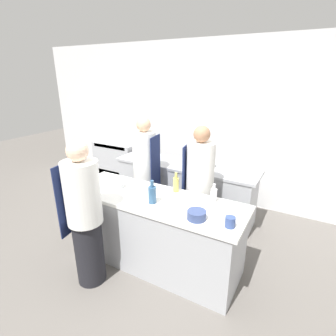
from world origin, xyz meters
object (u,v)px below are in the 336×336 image
Objects in this scene: chef_at_stove at (145,173)px; bottle_wine at (214,195)px; bowl_mixing_large at (115,184)px; cup at (230,222)px; chef_at_pass_far at (199,188)px; bowl_prep_small at (197,215)px; oven_range at (122,163)px; bottle_olive_oil at (152,194)px; stockpot at (204,162)px; chef_at_prep_near at (85,216)px; bottle_vinegar at (176,184)px.

chef_at_stove is 1.32m from bottle_wine.
bowl_mixing_large is 1.55m from cup.
chef_at_pass_far is 1.09m from bowl_mixing_large.
cup is at bearing -52.57° from bottle_wine.
bottle_wine is at bearing 87.81° from bowl_prep_small.
oven_range is 3.62× the size of bottle_olive_oil.
bottle_wine is 0.71× the size of stockpot.
bottle_wine is (2.50, -1.48, 0.50)m from oven_range.
bottle_wine is at bearing 127.43° from cup.
chef_at_prep_near is 6.32× the size of bowl_mixing_large.
chef_at_stove is at bearing -142.35° from stockpot.
bowl_prep_small is (1.09, 0.42, 0.12)m from chef_at_prep_near.
chef_at_pass_far is at bearing 128.53° from cup.
oven_range is 5.09× the size of bowl_prep_small.
chef_at_pass_far reaches higher than oven_range.
bowl_mixing_large is at bearing -161.86° from bottle_vinegar.
oven_range is 2.16m from bowl_mixing_large.
bowl_prep_small is at bearing -37.53° from oven_range.
bottle_vinegar is (0.74, -0.43, 0.15)m from chef_at_stove.
cup is (0.65, -0.82, 0.12)m from chef_at_pass_far.
bowl_prep_small reaches higher than bowl_mixing_large.
chef_at_stove is 0.89m from chef_at_pass_far.
chef_at_pass_far reaches higher than bowl_mixing_large.
cup is at bearing 52.60° from chef_at_stove.
bowl_prep_small is at bearing -70.50° from stockpot.
bottle_olive_oil is 0.67m from bowl_mixing_large.
oven_range is at bearing 166.58° from stockpot.
chef_at_stove is at bearing 143.56° from bowl_prep_small.
chef_at_pass_far is 15.78× the size of cup.
chef_at_stove is 1.02× the size of chef_at_pass_far.
chef_at_pass_far is (0.89, -0.06, -0.02)m from chef_at_stove.
bottle_olive_oil is at bearing 30.56° from chef_at_stove.
bottle_olive_oil is (0.53, 0.50, 0.18)m from chef_at_prep_near.
chef_at_prep_near is (1.40, -2.33, 0.34)m from oven_range.
chef_at_stove is 1.51m from bowl_prep_small.
bottle_wine is 0.51m from cup.
chef_at_prep_near is 15.77× the size of cup.
bottle_olive_oil is at bearing 176.53° from cup.
bowl_prep_small is at bearing -44.49° from bottle_vinegar.
bowl_prep_small is 0.33m from cup.
bottle_wine is at bearing -62.49° from stockpot.
bottle_vinegar is 2.34× the size of cup.
chef_at_stove is 6.85× the size of bottle_vinegar.
cup is (0.31, -0.41, -0.03)m from bottle_wine.
oven_range is 2.71m from bottle_olive_oil.
cup is (0.33, 0.02, 0.01)m from bowl_prep_small.
stockpot is (-0.04, 0.97, -0.00)m from bottle_vinegar.
chef_at_prep_near is 1.00× the size of chef_at_pass_far.
chef_at_prep_near is 0.66m from bowl_mixing_large.
stockpot is at bearing 120.58° from cup.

